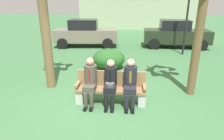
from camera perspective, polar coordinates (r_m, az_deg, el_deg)
name	(u,v)px	position (r m, az deg, el deg)	size (l,w,h in m)	color
ground_plane	(99,107)	(5.39, -3.95, -10.80)	(80.00, 80.00, 0.00)	#3F7144
park_bench	(111,88)	(5.44, -0.35, -5.45)	(1.92, 0.44, 0.90)	#99754C
seated_man_left	(90,79)	(5.29, -6.46, -2.71)	(0.34, 0.72, 1.31)	#4C473D
seated_man_middle	(110,81)	(5.20, -0.48, -3.20)	(0.34, 0.72, 1.27)	black
seated_man_right	(130,81)	(5.18, 5.39, -3.16)	(0.34, 0.72, 1.31)	#23232D
shrub_near_bench	(109,59)	(8.24, -0.94, 3.34)	(1.36, 1.25, 0.85)	#2A6026
parked_car_near	(86,33)	(12.58, -7.73, 10.70)	(4.03, 2.02, 1.68)	slate
parked_car_far	(176,34)	(12.81, 18.22, 10.07)	(3.95, 1.81, 1.68)	#232D1E
street_lamp	(188,9)	(10.93, 21.42, 16.22)	(0.24, 0.24, 3.85)	black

